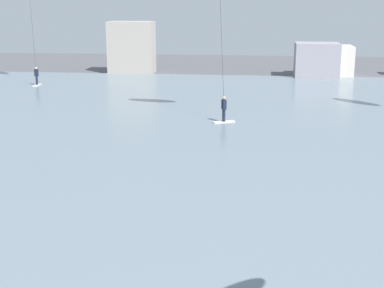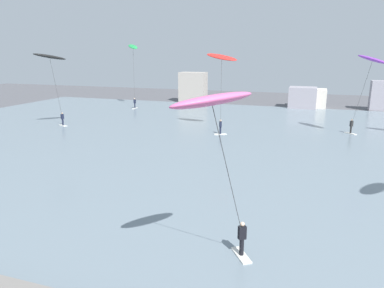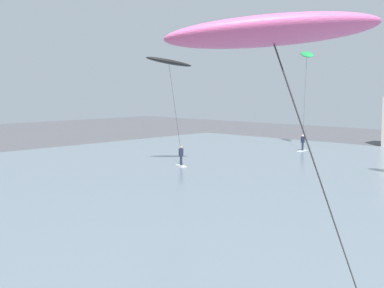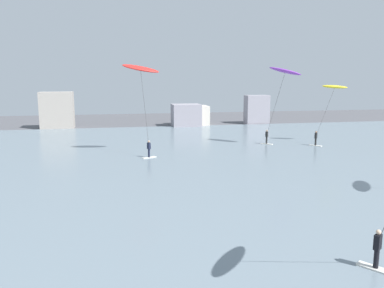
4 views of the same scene
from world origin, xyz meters
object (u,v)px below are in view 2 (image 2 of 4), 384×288
at_px(kitesurfer_black, 51,62).
at_px(kitesurfer_pink, 216,119).
at_px(kitesurfer_red, 222,63).
at_px(kitesurfer_green, 133,52).
at_px(kitesurfer_purple, 371,65).

height_order(kitesurfer_black, kitesurfer_pink, kitesurfer_black).
bearing_deg(kitesurfer_red, kitesurfer_pink, -76.25).
bearing_deg(kitesurfer_black, kitesurfer_red, 14.76).
relative_size(kitesurfer_green, kitesurfer_purple, 1.17).
distance_m(kitesurfer_purple, kitesurfer_pink, 30.69).
bearing_deg(kitesurfer_pink, kitesurfer_black, 138.22).
bearing_deg(kitesurfer_pink, kitesurfer_red, 103.75).
height_order(kitesurfer_red, kitesurfer_pink, kitesurfer_red).
relative_size(kitesurfer_red, kitesurfer_black, 1.01).
bearing_deg(kitesurfer_black, kitesurfer_pink, -41.78).
xyz_separation_m(kitesurfer_green, kitesurfer_purple, (33.64, -12.72, -1.35)).
relative_size(kitesurfer_red, kitesurfer_purple, 1.02).
bearing_deg(kitesurfer_red, kitesurfer_black, -165.24).
height_order(kitesurfer_green, kitesurfer_purple, kitesurfer_green).
bearing_deg(kitesurfer_green, kitesurfer_black, -91.14).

